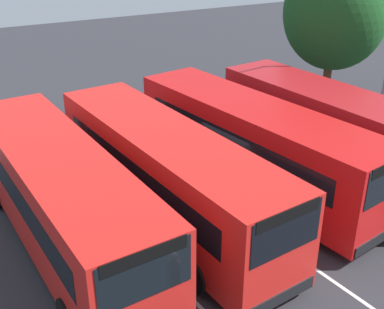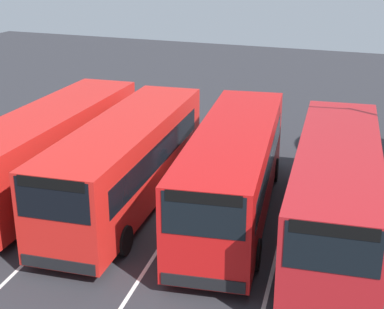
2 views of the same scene
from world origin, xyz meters
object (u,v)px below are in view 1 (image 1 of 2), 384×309
at_px(bus_far_left, 61,196).
at_px(bus_center_left, 167,173).
at_px(bus_center_right, 254,143).
at_px(bus_far_right, 337,130).
at_px(depot_tree, 335,12).

xyz_separation_m(bus_far_left, bus_center_left, (0.22, 3.43, 0.00)).
bearing_deg(bus_center_left, bus_center_right, 92.72).
bearing_deg(bus_far_left, bus_far_right, 84.88).
distance_m(bus_center_right, depot_tree, 11.03).
bearing_deg(bus_far_right, bus_center_left, -96.17).
distance_m(bus_far_left, depot_tree, 17.60).
bearing_deg(bus_far_left, bus_center_right, 88.62).
height_order(bus_far_left, depot_tree, depot_tree).
distance_m(bus_center_left, bus_far_right, 7.50).
height_order(bus_far_left, bus_center_left, same).
distance_m(bus_center_left, depot_tree, 14.59).
distance_m(bus_far_left, bus_center_left, 3.44).
height_order(bus_center_right, bus_far_right, same).
height_order(bus_center_left, depot_tree, depot_tree).
relative_size(bus_center_right, bus_far_right, 1.00).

